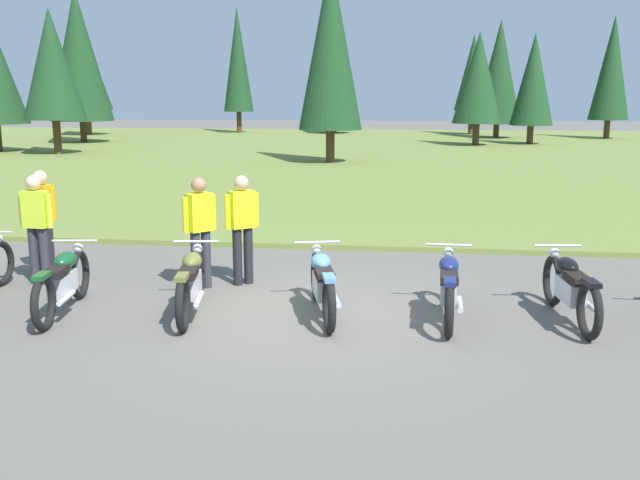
{
  "coord_description": "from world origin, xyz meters",
  "views": [
    {
      "loc": [
        1.17,
        -8.82,
        2.86
      ],
      "look_at": [
        0.0,
        0.6,
        0.9
      ],
      "focal_mm": 39.8,
      "sensor_mm": 36.0,
      "label": 1
    }
  ],
  "objects_px": {
    "motorcycle_navy": "(449,286)",
    "rider_near_row_end": "(43,215)",
    "motorcycle_olive": "(191,282)",
    "rider_in_hivis_vest": "(200,226)",
    "rider_checking_bike": "(242,223)",
    "rider_with_back_turned": "(37,223)",
    "motorcycle_british_green": "(63,281)",
    "motorcycle_sky_blue": "(322,283)",
    "motorcycle_black": "(570,288)"
  },
  "relations": [
    {
      "from": "motorcycle_navy",
      "to": "rider_near_row_end",
      "type": "relative_size",
      "value": 1.26
    },
    {
      "from": "motorcycle_olive",
      "to": "rider_near_row_end",
      "type": "distance_m",
      "value": 3.58
    },
    {
      "from": "rider_in_hivis_vest",
      "to": "rider_near_row_end",
      "type": "xyz_separation_m",
      "value": [
        -2.78,
        0.62,
        0.0
      ]
    },
    {
      "from": "rider_checking_bike",
      "to": "rider_with_back_turned",
      "type": "xyz_separation_m",
      "value": [
        -3.09,
        -0.36,
        0.0
      ]
    },
    {
      "from": "rider_with_back_turned",
      "to": "rider_in_hivis_vest",
      "type": "bearing_deg",
      "value": 0.7
    },
    {
      "from": "motorcycle_british_green",
      "to": "motorcycle_sky_blue",
      "type": "xyz_separation_m",
      "value": [
        3.41,
        0.33,
        0.0
      ]
    },
    {
      "from": "rider_in_hivis_vest",
      "to": "rider_with_back_turned",
      "type": "relative_size",
      "value": 1.0
    },
    {
      "from": "motorcycle_black",
      "to": "rider_with_back_turned",
      "type": "relative_size",
      "value": 1.26
    },
    {
      "from": "motorcycle_olive",
      "to": "motorcycle_black",
      "type": "distance_m",
      "value": 4.89
    },
    {
      "from": "rider_near_row_end",
      "to": "rider_with_back_turned",
      "type": "height_order",
      "value": "same"
    },
    {
      "from": "motorcycle_black",
      "to": "rider_near_row_end",
      "type": "bearing_deg",
      "value": 169.04
    },
    {
      "from": "motorcycle_olive",
      "to": "motorcycle_navy",
      "type": "relative_size",
      "value": 0.99
    },
    {
      "from": "rider_in_hivis_vest",
      "to": "motorcycle_sky_blue",
      "type": "bearing_deg",
      "value": -28.8
    },
    {
      "from": "rider_checking_bike",
      "to": "motorcycle_sky_blue",
      "type": "bearing_deg",
      "value": -45.15
    },
    {
      "from": "motorcycle_olive",
      "to": "rider_checking_bike",
      "type": "bearing_deg",
      "value": 78.15
    },
    {
      "from": "motorcycle_navy",
      "to": "rider_with_back_turned",
      "type": "xyz_separation_m",
      "value": [
        -6.11,
        1.01,
        0.51
      ]
    },
    {
      "from": "motorcycle_navy",
      "to": "rider_with_back_turned",
      "type": "height_order",
      "value": "rider_with_back_turned"
    },
    {
      "from": "motorcycle_sky_blue",
      "to": "motorcycle_black",
      "type": "bearing_deg",
      "value": 2.98
    },
    {
      "from": "motorcycle_navy",
      "to": "rider_checking_bike",
      "type": "xyz_separation_m",
      "value": [
        -3.02,
        1.37,
        0.51
      ]
    },
    {
      "from": "rider_with_back_turned",
      "to": "motorcycle_black",
      "type": "bearing_deg",
      "value": -6.53
    },
    {
      "from": "motorcycle_sky_blue",
      "to": "rider_near_row_end",
      "type": "height_order",
      "value": "rider_near_row_end"
    },
    {
      "from": "motorcycle_sky_blue",
      "to": "rider_with_back_turned",
      "type": "distance_m",
      "value": 4.63
    },
    {
      "from": "motorcycle_black",
      "to": "rider_near_row_end",
      "type": "relative_size",
      "value": 1.26
    },
    {
      "from": "motorcycle_sky_blue",
      "to": "rider_checking_bike",
      "type": "xyz_separation_m",
      "value": [
        -1.39,
        1.4,
        0.51
      ]
    },
    {
      "from": "motorcycle_navy",
      "to": "rider_checking_bike",
      "type": "bearing_deg",
      "value": 155.62
    },
    {
      "from": "rider_near_row_end",
      "to": "rider_in_hivis_vest",
      "type": "bearing_deg",
      "value": -12.62
    },
    {
      "from": "rider_with_back_turned",
      "to": "motorcycle_british_green",
      "type": "bearing_deg",
      "value": -52.1
    },
    {
      "from": "motorcycle_olive",
      "to": "rider_in_hivis_vest",
      "type": "bearing_deg",
      "value": 100.62
    },
    {
      "from": "motorcycle_olive",
      "to": "motorcycle_navy",
      "type": "bearing_deg",
      "value": 3.34
    },
    {
      "from": "motorcycle_sky_blue",
      "to": "motorcycle_black",
      "type": "height_order",
      "value": "same"
    },
    {
      "from": "rider_in_hivis_vest",
      "to": "rider_with_back_turned",
      "type": "xyz_separation_m",
      "value": [
        -2.53,
        -0.03,
        0.0
      ]
    },
    {
      "from": "motorcycle_british_green",
      "to": "rider_with_back_turned",
      "type": "relative_size",
      "value": 1.25
    },
    {
      "from": "rider_in_hivis_vest",
      "to": "rider_near_row_end",
      "type": "relative_size",
      "value": 1.0
    },
    {
      "from": "motorcycle_sky_blue",
      "to": "rider_in_hivis_vest",
      "type": "height_order",
      "value": "rider_in_hivis_vest"
    },
    {
      "from": "motorcycle_sky_blue",
      "to": "rider_in_hivis_vest",
      "type": "bearing_deg",
      "value": 151.2
    },
    {
      "from": "motorcycle_navy",
      "to": "motorcycle_black",
      "type": "xyz_separation_m",
      "value": [
        1.54,
        0.14,
        0.0
      ]
    },
    {
      "from": "rider_near_row_end",
      "to": "motorcycle_navy",
      "type": "bearing_deg",
      "value": -14.67
    },
    {
      "from": "motorcycle_british_green",
      "to": "motorcycle_sky_blue",
      "type": "bearing_deg",
      "value": 5.54
    },
    {
      "from": "rider_near_row_end",
      "to": "motorcycle_black",
      "type": "bearing_deg",
      "value": -10.96
    },
    {
      "from": "motorcycle_navy",
      "to": "rider_in_hivis_vest",
      "type": "height_order",
      "value": "rider_in_hivis_vest"
    },
    {
      "from": "motorcycle_british_green",
      "to": "rider_near_row_end",
      "type": "relative_size",
      "value": 1.25
    },
    {
      "from": "rider_near_row_end",
      "to": "rider_with_back_turned",
      "type": "relative_size",
      "value": 1.0
    },
    {
      "from": "motorcycle_british_green",
      "to": "rider_in_hivis_vest",
      "type": "distance_m",
      "value": 2.09
    },
    {
      "from": "motorcycle_british_green",
      "to": "motorcycle_olive",
      "type": "height_order",
      "value": "same"
    },
    {
      "from": "motorcycle_olive",
      "to": "motorcycle_navy",
      "type": "xyz_separation_m",
      "value": [
        3.35,
        0.2,
        0.0
      ]
    },
    {
      "from": "motorcycle_navy",
      "to": "rider_in_hivis_vest",
      "type": "relative_size",
      "value": 1.26
    },
    {
      "from": "rider_checking_bike",
      "to": "rider_with_back_turned",
      "type": "distance_m",
      "value": 3.11
    },
    {
      "from": "rider_in_hivis_vest",
      "to": "motorcycle_olive",
      "type": "bearing_deg",
      "value": -79.38
    },
    {
      "from": "motorcycle_olive",
      "to": "motorcycle_sky_blue",
      "type": "relative_size",
      "value": 1.01
    },
    {
      "from": "rider_in_hivis_vest",
      "to": "rider_near_row_end",
      "type": "bearing_deg",
      "value": 167.38
    }
  ]
}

